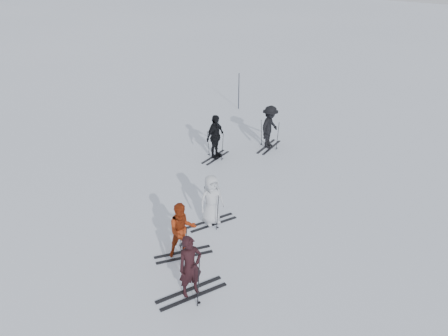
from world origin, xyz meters
name	(u,v)px	position (x,y,z in m)	size (l,w,h in m)	color
ground	(206,206)	(0.00, 0.00, 0.00)	(120.00, 120.00, 0.00)	silver
skier_near_dark	(190,267)	(2.19, -3.35, 0.83)	(0.60, 0.40, 1.66)	black
skier_red	(182,231)	(1.04, -2.33, 0.81)	(0.79, 0.61, 1.62)	maroon
skier_grey	(212,201)	(0.73, -0.63, 0.80)	(0.78, 0.51, 1.60)	silver
skier_uphill_left	(215,137)	(-1.95, 3.08, 0.89)	(1.04, 0.43, 1.78)	black
skier_uphill_far	(270,127)	(-0.73, 5.21, 0.90)	(1.16, 0.67, 1.79)	black
skis_near_dark	(190,272)	(2.19, -3.35, 0.68)	(0.98, 1.85, 1.35)	black
skis_red	(183,237)	(1.04, -2.33, 0.60)	(0.87, 1.65, 1.20)	black
skis_grey	(212,207)	(0.73, -0.63, 0.59)	(0.86, 1.63, 1.19)	black
skis_uphill_left	(215,145)	(-1.95, 3.08, 0.56)	(0.82, 1.55, 1.13)	black
skis_uphill_far	(269,134)	(-0.73, 5.21, 0.61)	(0.89, 1.68, 1.22)	black
piste_marker	(239,91)	(-4.48, 8.40, 0.93)	(0.04, 0.04, 1.87)	black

